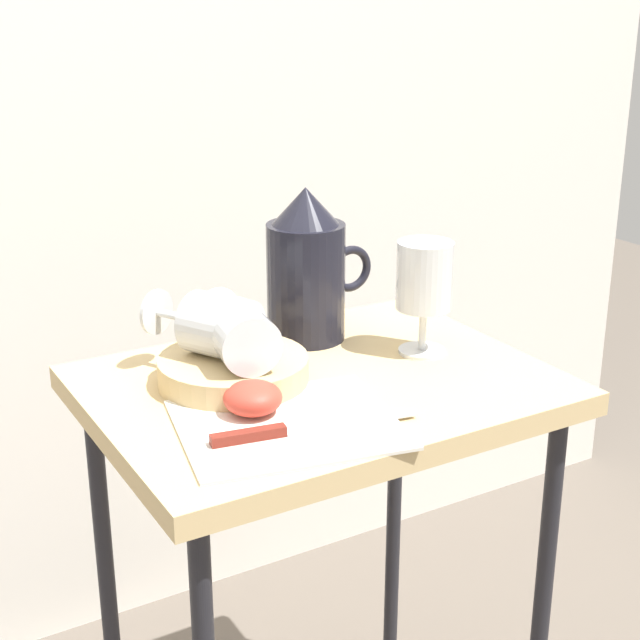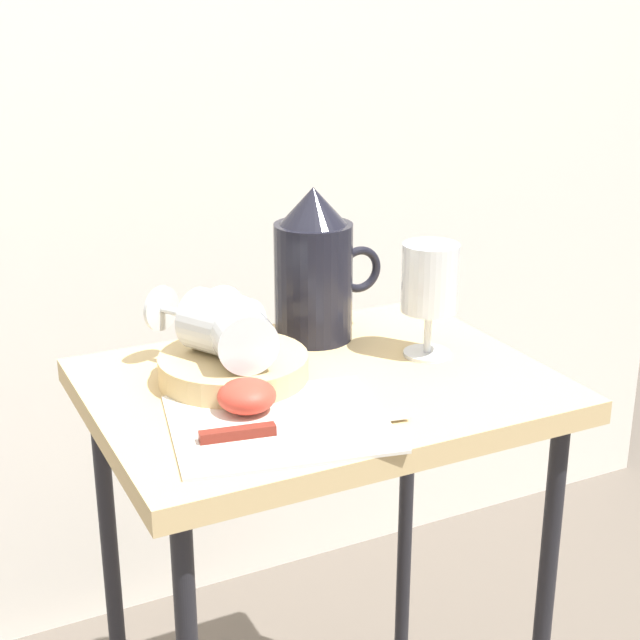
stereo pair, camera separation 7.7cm
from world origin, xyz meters
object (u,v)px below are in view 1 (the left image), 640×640
object	(u,v)px
pitcher	(307,278)
wine_glass_tipped_near	(218,326)
basket_tray	(234,370)
wine_glass_upright	(424,282)
apple_half_left	(253,398)
knife	(285,431)
wine_glass_tipped_far	(241,335)
table	(320,434)

from	to	relation	value
pitcher	wine_glass_tipped_near	distance (m)	0.19
basket_tray	wine_glass_upright	bearing A→B (deg)	-7.22
pitcher	wine_glass_upright	distance (m)	0.17
basket_tray	apple_half_left	world-z (taller)	apple_half_left
wine_glass_upright	apple_half_left	distance (m)	0.31
wine_glass_upright	apple_half_left	xyz separation A→B (m)	(-0.29, -0.06, -0.08)
wine_glass_upright	wine_glass_tipped_near	world-z (taller)	wine_glass_upright
wine_glass_upright	knife	size ratio (longest dim) A/B	0.64
basket_tray	knife	xyz separation A→B (m)	(-0.02, -0.17, -0.01)
wine_glass_tipped_far	wine_glass_upright	bearing A→B (deg)	-2.12
wine_glass_tipped_near	knife	bearing A→B (deg)	-91.33
wine_glass_tipped_near	knife	xyz separation A→B (m)	(-0.00, -0.18, -0.07)
wine_glass_tipped_far	knife	xyz separation A→B (m)	(-0.02, -0.14, -0.06)
basket_tray	apple_half_left	bearing A→B (deg)	-102.49
pitcher	knife	xyz separation A→B (m)	(-0.18, -0.26, -0.08)
table	wine_glass_upright	world-z (taller)	wine_glass_upright
basket_tray	wine_glass_tipped_far	bearing A→B (deg)	-87.94
wine_glass_tipped_near	wine_glass_tipped_far	world-z (taller)	wine_glass_tipped_near
basket_tray	pitcher	bearing A→B (deg)	30.95
basket_tray	pitcher	xyz separation A→B (m)	(0.16, 0.10, 0.07)
wine_glass_upright	wine_glass_tipped_near	bearing A→B (deg)	169.99
wine_glass_tipped_near	knife	distance (m)	0.19
pitcher	wine_glass_tipped_near	xyz separation A→B (m)	(-0.17, -0.08, -0.01)
basket_tray	wine_glass_upright	distance (m)	0.28
basket_tray	knife	size ratio (longest dim) A/B	0.78
wine_glass_upright	apple_half_left	size ratio (longest dim) A/B	2.26
table	wine_glass_tipped_far	bearing A→B (deg)	168.95
wine_glass_tipped_far	apple_half_left	bearing A→B (deg)	-106.93
wine_glass_tipped_near	apple_half_left	world-z (taller)	wine_glass_tipped_near
table	wine_glass_tipped_far	world-z (taller)	wine_glass_tipped_far
apple_half_left	knife	world-z (taller)	apple_half_left
table	pitcher	size ratio (longest dim) A/B	3.31
table	wine_glass_tipped_near	bearing A→B (deg)	152.40
basket_tray	pitcher	size ratio (longest dim) A/B	0.87
wine_glass_tipped_near	wine_glass_tipped_far	bearing A→B (deg)	-71.83
wine_glass_upright	wine_glass_tipped_far	bearing A→B (deg)	177.88
wine_glass_tipped_far	knife	world-z (taller)	wine_glass_tipped_far
pitcher	wine_glass_upright	size ratio (longest dim) A/B	1.39
pitcher	basket_tray	bearing A→B (deg)	-149.05
wine_glass_tipped_near	wine_glass_tipped_far	distance (m)	0.04
basket_tray	knife	world-z (taller)	basket_tray
table	wine_glass_tipped_near	xyz separation A→B (m)	(-0.11, 0.06, 0.15)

